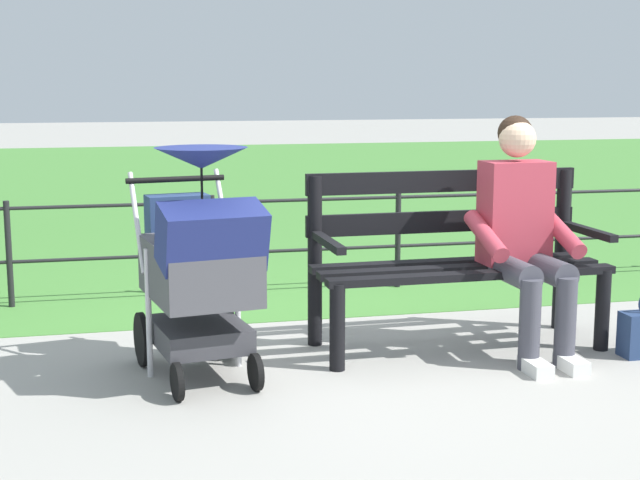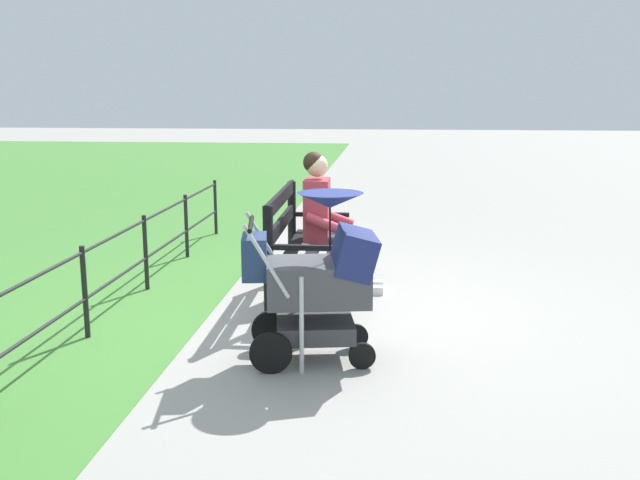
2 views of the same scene
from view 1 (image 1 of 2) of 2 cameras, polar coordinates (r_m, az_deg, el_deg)
ground_plane at (r=5.05m, az=3.04°, el=-7.06°), size 60.00×60.00×0.00m
grass_lawn at (r=13.59m, az=-7.30°, el=3.49°), size 40.00×16.00×0.01m
park_bench at (r=5.19m, az=8.18°, el=-0.71°), size 1.61×0.63×0.96m
person_on_bench at (r=5.09m, az=12.35°, el=0.68°), size 0.54×0.74×1.28m
stroller at (r=4.55m, az=-7.40°, el=-1.28°), size 0.63×0.95×1.15m
park_fence at (r=6.44m, az=-0.79°, el=0.41°), size 6.63×0.04×0.70m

